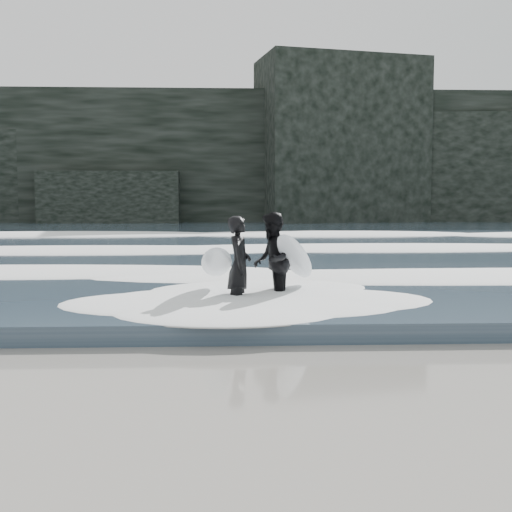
% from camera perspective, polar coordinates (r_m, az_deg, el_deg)
% --- Properties ---
extents(ground, '(120.00, 120.00, 0.00)m').
position_cam_1_polar(ground, '(5.97, -7.60, -14.64)').
color(ground, olive).
rests_on(ground, ground).
extents(sea, '(90.00, 52.00, 0.30)m').
position_cam_1_polar(sea, '(34.65, -3.33, 1.99)').
color(sea, '#334353').
rests_on(sea, ground).
extents(headland, '(70.00, 9.00, 10.00)m').
position_cam_1_polar(headland, '(51.68, -3.07, 8.38)').
color(headland, black).
rests_on(headland, ground).
extents(foam_near, '(60.00, 3.20, 0.20)m').
position_cam_1_polar(foam_near, '(14.69, -4.49, -1.23)').
color(foam_near, white).
rests_on(foam_near, sea).
extents(foam_mid, '(60.00, 4.00, 0.24)m').
position_cam_1_polar(foam_mid, '(21.66, -3.84, 0.86)').
color(foam_mid, white).
rests_on(foam_mid, sea).
extents(foam_far, '(60.00, 4.80, 0.30)m').
position_cam_1_polar(foam_far, '(30.64, -3.44, 2.15)').
color(foam_far, white).
rests_on(foam_far, sea).
extents(surfer_left, '(0.93, 1.92, 1.72)m').
position_cam_1_polar(surfer_left, '(11.20, -1.90, -0.78)').
color(surfer_left, black).
rests_on(surfer_left, ground).
extents(surfer_right, '(1.31, 1.82, 1.78)m').
position_cam_1_polar(surfer_right, '(11.65, 1.62, -0.42)').
color(surfer_right, black).
rests_on(surfer_right, ground).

